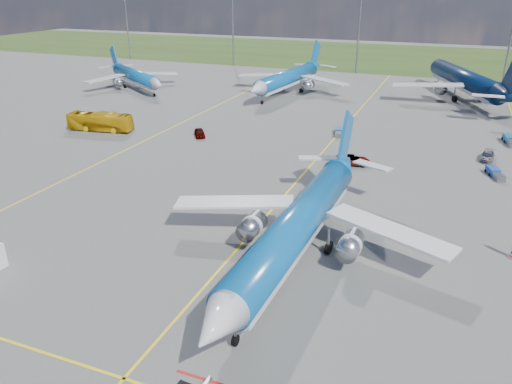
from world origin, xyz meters
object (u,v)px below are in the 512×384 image
at_px(service_car_b, 352,160).
at_px(baggage_tug_e, 510,140).
at_px(bg_jet_nnw, 288,93).
at_px(apron_bus, 100,122).
at_px(main_airliner, 296,260).
at_px(bg_jet_n, 462,99).
at_px(service_car_a, 200,133).
at_px(baggage_tug_c, 339,132).
at_px(bg_jet_nw, 136,89).
at_px(service_car_c, 487,156).
at_px(baggage_tug_w, 495,173).

height_order(service_car_b, baggage_tug_e, service_car_b).
relative_size(bg_jet_nnw, baggage_tug_e, 7.44).
distance_m(bg_jet_nnw, apron_bus, 49.12).
bearing_deg(main_airliner, apron_bus, 148.66).
relative_size(bg_jet_n, service_car_a, 11.79).
bearing_deg(baggage_tug_c, service_car_b, -79.40).
xyz_separation_m(main_airliner, service_car_a, (-28.54, 34.17, 0.70)).
bearing_deg(service_car_b, bg_jet_nnw, 16.18).
xyz_separation_m(bg_jet_nw, baggage_tug_e, (85.74, -16.50, 0.56)).
relative_size(bg_jet_nw, bg_jet_n, 0.71).
bearing_deg(bg_jet_nnw, service_car_b, -54.64).
bearing_deg(service_car_c, bg_jet_nw, 168.99).
distance_m(service_car_c, baggage_tug_w, 7.17).
bearing_deg(service_car_a, service_car_b, -43.05).
distance_m(apron_bus, service_car_a, 18.94).
distance_m(main_airliner, baggage_tug_e, 54.54).
bearing_deg(baggage_tug_e, service_car_a, -171.82).
relative_size(bg_jet_nnw, service_car_b, 7.61).
distance_m(service_car_c, baggage_tug_e, 11.36).
bearing_deg(bg_jet_nnw, bg_jet_n, 19.40).
bearing_deg(apron_bus, service_car_b, -100.44).
xyz_separation_m(bg_jet_nnw, service_car_b, (25.30, -45.50, 0.74)).
height_order(bg_jet_nw, bg_jet_nnw, bg_jet_nnw).
relative_size(bg_jet_nnw, baggage_tug_c, 9.08).
bearing_deg(apron_bus, baggage_tug_w, -97.84).
distance_m(service_car_a, service_car_c, 47.04).
height_order(bg_jet_nnw, service_car_a, bg_jet_nnw).
relative_size(apron_bus, service_car_c, 2.74).
xyz_separation_m(bg_jet_nnw, baggage_tug_e, (47.88, -25.19, 0.56)).
bearing_deg(baggage_tug_e, apron_bus, -173.70).
height_order(apron_bus, baggage_tug_e, apron_bus).
xyz_separation_m(bg_jet_nw, apron_bus, (16.56, -35.55, 1.69)).
height_order(service_car_b, baggage_tug_w, service_car_b).
height_order(main_airliner, baggage_tug_w, main_airliner).
distance_m(main_airliner, baggage_tug_c, 44.94).
bearing_deg(main_airliner, baggage_tug_w, 61.14).
height_order(bg_jet_n, service_car_a, bg_jet_n).
bearing_deg(bg_jet_nw, bg_jet_nnw, -42.59).
height_order(bg_jet_nnw, baggage_tug_c, bg_jet_nnw).
distance_m(bg_jet_n, service_car_c, 45.38).
relative_size(bg_jet_n, baggage_tug_w, 10.36).
height_order(bg_jet_nw, service_car_a, bg_jet_nw).
bearing_deg(baggage_tug_e, bg_jet_nw, 160.01).
height_order(baggage_tug_w, baggage_tug_c, baggage_tug_w).
relative_size(service_car_a, service_car_b, 0.77).
height_order(bg_jet_n, apron_bus, bg_jet_n).
xyz_separation_m(bg_jet_nw, service_car_a, (35.18, -32.22, 0.70)).
bearing_deg(apron_bus, bg_jet_nnw, -34.59).
bearing_deg(baggage_tug_e, service_car_b, -147.11).
height_order(bg_jet_nw, baggage_tug_e, bg_jet_nw).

